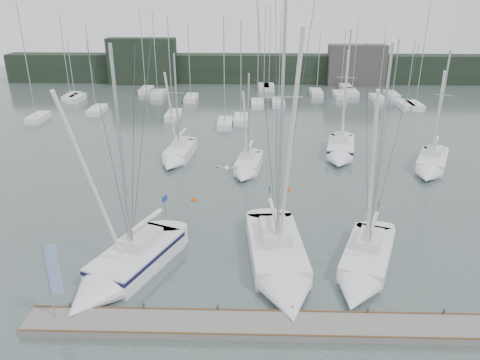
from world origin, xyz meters
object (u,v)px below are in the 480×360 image
sailboat_mid_e (430,167)px  buoy_c (126,191)px  sailboat_mid_c (247,168)px  dock_banner (52,274)px  sailboat_near_right (363,270)px  sailboat_mid_b (177,156)px  buoy_a (194,200)px  sailboat_near_left (119,272)px  sailboat_near_center (281,269)px  buoy_b (288,190)px  sailboat_mid_d (340,152)px

sailboat_mid_e → buoy_c: (-27.87, -5.29, -0.57)m
sailboat_mid_c → dock_banner: bearing=-105.4°
sailboat_near_right → sailboat_mid_b: size_ratio=1.30×
buoy_a → buoy_c: buoy_a is taller
sailboat_near_left → sailboat_near_center: (9.73, 0.63, -0.05)m
sailboat_mid_e → buoy_b: sailboat_mid_e is taller
sailboat_mid_c → buoy_b: size_ratio=16.63×
sailboat_mid_b → buoy_c: (-3.25, -7.63, -0.53)m
sailboat_mid_d → sailboat_mid_e: sailboat_mid_d is taller
sailboat_mid_c → buoy_a: (-4.28, -6.09, -0.52)m
sailboat_near_center → sailboat_mid_d: sailboat_near_center is taller
sailboat_mid_c → buoy_c: size_ratio=22.12×
sailboat_near_left → sailboat_near_center: sailboat_near_center is taller
buoy_c → sailboat_near_right: bearing=-35.0°
sailboat_near_right → sailboat_near_left: bearing=-155.8°
buoy_b → dock_banner: size_ratio=0.14×
buoy_c → sailboat_mid_d: bearing=24.5°
sailboat_near_center → sailboat_near_right: size_ratio=1.24×
sailboat_mid_e → dock_banner: 35.12m
sailboat_near_center → buoy_c: sailboat_near_center is taller
dock_banner → sailboat_near_center: bearing=10.1°
sailboat_mid_d → sailboat_mid_e: bearing=-14.1°
buoy_a → dock_banner: size_ratio=0.12×
sailboat_mid_d → sailboat_mid_e: size_ratio=1.12×
sailboat_near_left → sailboat_mid_e: size_ratio=1.23×
sailboat_mid_e → sailboat_mid_d: bearing=179.0°
sailboat_near_center → buoy_b: (1.31, 13.35, -0.59)m
sailboat_near_left → buoy_c: sailboat_near_left is taller
sailboat_near_right → buoy_b: size_ratio=24.46×
sailboat_near_center → sailboat_near_left: bearing=178.7°
sailboat_mid_c → sailboat_near_center: bearing=-73.6°
sailboat_mid_c → buoy_b: bearing=-36.8°
buoy_b → sailboat_mid_b: bearing=147.7°
sailboat_near_center → buoy_a: 12.82m
sailboat_mid_c → sailboat_mid_d: sailboat_mid_d is taller
sailboat_mid_e → sailboat_near_left: bearing=-118.5°
sailboat_near_right → sailboat_mid_c: bearing=134.6°
sailboat_mid_e → sailboat_near_right: bearing=-95.0°
sailboat_mid_b → buoy_a: sailboat_mid_b is taller
sailboat_mid_b → buoy_c: size_ratio=25.08×
sailboat_near_center → buoy_a: bearing=116.0°
buoy_a → sailboat_mid_b: bearing=107.3°
sailboat_near_center → sailboat_mid_b: bearing=110.1°
sailboat_near_center → buoy_b: bearing=79.3°
buoy_a → sailboat_near_left: bearing=-105.0°
buoy_c → buoy_a: bearing=-14.5°
sailboat_mid_c → sailboat_mid_d: 10.64m
sailboat_mid_e → buoy_b: size_ratio=20.12×
sailboat_near_center → dock_banner: bearing=-164.7°
sailboat_mid_b → buoy_a: 9.67m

